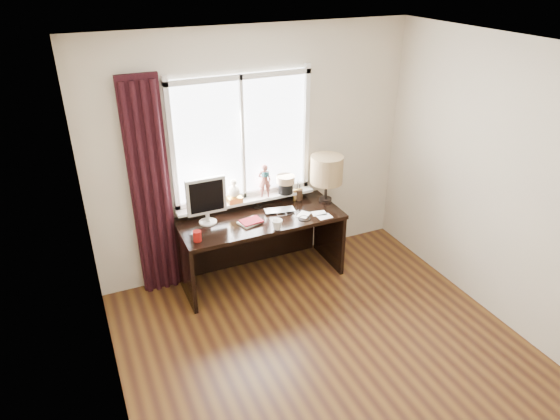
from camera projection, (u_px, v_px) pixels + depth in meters
name	position (u px, v px, depth m)	size (l,w,h in m)	color
floor	(346.00, 375.00, 4.22)	(3.50, 4.00, 0.00)	#5C3815
ceiling	(372.00, 60.00, 3.03)	(3.50, 4.00, 0.00)	white
wall_back	(255.00, 154.00, 5.25)	(3.50, 2.60, 0.00)	#C0B49E
wall_left	(107.00, 305.00, 2.99)	(4.00, 2.60, 0.00)	#C0B49E
wall_right	(532.00, 200.00, 4.26)	(4.00, 2.60, 0.00)	#C0B49E
laptop	(280.00, 210.00, 5.27)	(0.32, 0.20, 0.02)	silver
mug	(277.00, 224.00, 4.91)	(0.11, 0.10, 0.11)	white
red_cup	(197.00, 236.00, 4.71)	(0.08, 0.08, 0.10)	maroon
window	(244.00, 158.00, 5.15)	(1.52, 0.23, 1.40)	white
curtain	(151.00, 192.00, 4.84)	(0.38, 0.09, 2.25)	black
desk	(258.00, 233.00, 5.35)	(1.70, 0.70, 0.75)	black
monitor	(206.00, 198.00, 4.93)	(0.40, 0.18, 0.49)	beige
notebook_stack	(250.00, 222.00, 5.04)	(0.26, 0.22, 0.03)	beige
brush_holder	(299.00, 194.00, 5.51)	(0.09, 0.09, 0.25)	black
icon_frame	(297.00, 195.00, 5.49)	(0.10, 0.03, 0.13)	gold
table_lamp	(327.00, 170.00, 5.34)	(0.35, 0.35, 0.52)	black
loose_papers	(316.00, 215.00, 5.20)	(0.34, 0.28, 0.00)	white
desk_cables	(287.00, 214.00, 5.22)	(0.49, 0.60, 0.01)	black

